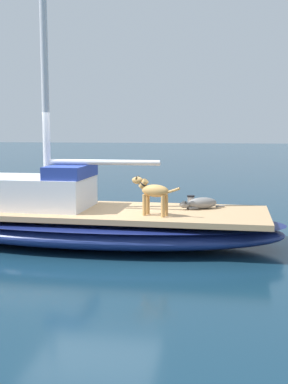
# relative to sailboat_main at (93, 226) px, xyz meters

# --- Properties ---
(ground_plane) EXTENTS (120.00, 120.00, 0.00)m
(ground_plane) POSITION_rel_sailboat_main_xyz_m (0.00, 0.00, -0.34)
(ground_plane) COLOR #143347
(sailboat_main) EXTENTS (2.70, 7.30, 0.66)m
(sailboat_main) POSITION_rel_sailboat_main_xyz_m (0.00, 0.00, 0.00)
(sailboat_main) COLOR navy
(sailboat_main) RESTS_ON ground
(cabin_house) EXTENTS (1.46, 2.26, 0.84)m
(cabin_house) POSITION_rel_sailboat_main_xyz_m (0.03, 1.12, 0.67)
(cabin_house) COLOR silver
(cabin_house) RESTS_ON sailboat_main
(dog_grey) EXTENTS (0.53, 0.88, 0.22)m
(dog_grey) POSITION_rel_sailboat_main_xyz_m (0.34, -2.04, 0.43)
(dog_grey) COLOR gray
(dog_grey) RESTS_ON sailboat_main
(dog_tan) EXTENTS (0.40, 0.91, 0.70)m
(dog_tan) POSITION_rel_sailboat_main_xyz_m (-0.51, -1.24, 0.75)
(dog_tan) COLOR tan
(dog_tan) RESTS_ON sailboat_main
(deck_winch) EXTENTS (0.16, 0.16, 0.21)m
(deck_winch) POSITION_rel_sailboat_main_xyz_m (0.67, -1.84, 0.42)
(deck_winch) COLOR #B7B7BC
(deck_winch) RESTS_ON sailboat_main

